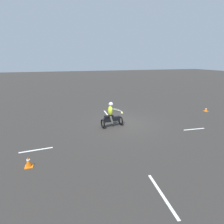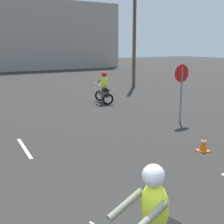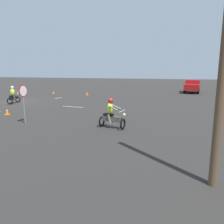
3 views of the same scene
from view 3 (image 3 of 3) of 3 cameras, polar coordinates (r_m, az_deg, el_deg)
ground_plane at (r=23.85m, az=-23.35°, el=2.48°), size 120.00×120.00×0.00m
motorcycle_rider_foreground at (r=22.76m, az=-24.40°, el=3.87°), size 1.55×0.83×1.66m
motorcycle_rider_background at (r=11.91m, az=-0.15°, el=-0.81°), size 0.90×1.56×1.66m
pickup_truck at (r=32.52m, az=20.20°, el=6.39°), size 4.32×2.38×1.73m
stop_sign at (r=13.71m, az=-22.13°, el=3.79°), size 0.70×0.08×2.30m
traffic_cone_near_left at (r=17.26m, az=-25.73°, el=0.08°), size 0.32×0.32×0.46m
traffic_cone_near_right at (r=27.70m, az=-6.56°, el=4.80°), size 0.32×0.32×0.43m
traffic_cone_mid_center at (r=30.48m, az=-15.06°, el=4.96°), size 0.32×0.32×0.32m
lane_stripe_n at (r=19.20m, az=-10.20°, el=1.35°), size 0.30×2.02×0.01m
lane_stripe_w at (r=25.66m, az=-13.76°, el=3.61°), size 1.48×0.22×0.01m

